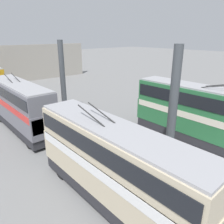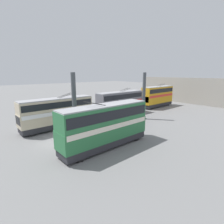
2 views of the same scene
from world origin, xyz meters
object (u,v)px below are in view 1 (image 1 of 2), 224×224
bus_left_near (197,111)px  person_aisle_midway (73,119)px  oil_drum (166,144)px  bus_right_near (113,162)px  person_by_right_row (126,164)px  bus_right_mid (20,104)px

bus_left_near → person_aisle_midway: bus_left_near is taller
oil_drum → bus_left_near: bearing=-105.8°
bus_right_near → person_by_right_row: bearing=-60.9°
person_aisle_midway → person_by_right_row: (-9.60, 1.84, 0.13)m
bus_left_near → bus_right_near: bearing=95.4°
bus_right_near → bus_right_mid: size_ratio=1.03×
bus_right_mid → oil_drum: size_ratio=12.57×
bus_right_mid → oil_drum: bus_right_mid is taller
person_by_right_row → person_aisle_midway: bearing=33.6°
bus_right_near → person_by_right_row: (1.27, -2.28, -1.74)m
oil_drum → bus_right_mid: bearing=32.8°
bus_right_mid → oil_drum: (-11.69, -7.54, -2.30)m
bus_right_mid → person_aisle_midway: size_ratio=6.87×
person_aisle_midway → oil_drum: person_aisle_midway is taller
bus_right_near → person_by_right_row: bus_right_near is taller
bus_left_near → person_aisle_midway: bearing=32.8°
bus_left_near → bus_right_mid: (12.52, 10.49, -0.12)m
bus_left_near → oil_drum: bearing=74.2°
bus_right_mid → oil_drum: bearing=-147.2°
bus_right_near → oil_drum: bearing=-76.4°
person_aisle_midway → person_by_right_row: person_by_right_row is taller
person_by_right_row → oil_drum: bearing=-39.6°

